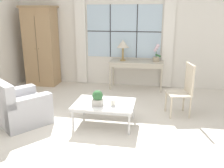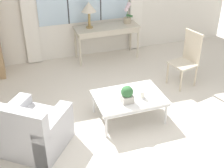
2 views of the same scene
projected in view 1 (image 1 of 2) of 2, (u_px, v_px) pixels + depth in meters
The scene contains 11 objects.
ground_plane at pixel (99, 132), 4.37m from camera, with size 14.00×14.00×0.00m, color silver.
wall_back_windowed at pixel (124, 36), 6.83m from camera, with size 7.20×0.14×2.80m.
armoire at pixel (41, 46), 6.97m from camera, with size 0.92×0.62×2.18m.
console_table at pixel (136, 65), 6.64m from camera, with size 1.42×0.52×0.76m.
table_lamp at pixel (123, 44), 6.61m from camera, with size 0.32×0.32×0.56m.
potted_orchid at pixel (156, 55), 6.54m from camera, with size 0.21×0.17×0.47m.
armchair_upholstered at pixel (20, 108), 4.69m from camera, with size 1.21×1.20×0.87m.
side_chair_wooden at pixel (184, 87), 4.96m from camera, with size 0.53×0.53×1.06m.
coffee_table at pixel (104, 105), 4.59m from camera, with size 1.10×0.78×0.42m.
potted_plant_small at pixel (98, 98), 4.43m from camera, with size 0.19×0.19×0.28m.
pillar_candle at pixel (113, 103), 4.43m from camera, with size 0.10×0.10×0.13m.
Camera 1 is at (0.93, -3.85, 2.05)m, focal length 40.00 mm.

